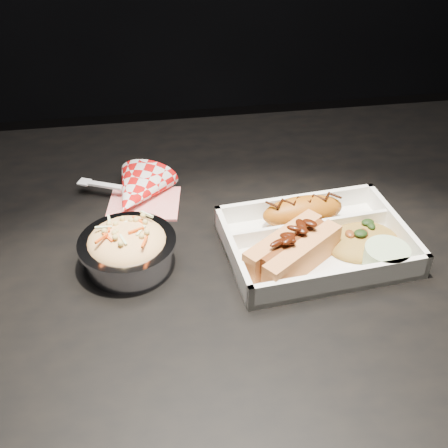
{
  "coord_description": "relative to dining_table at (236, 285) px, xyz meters",
  "views": [
    {
      "loc": [
        -0.11,
        -0.63,
        1.26
      ],
      "look_at": [
        -0.02,
        -0.04,
        0.81
      ],
      "focal_mm": 45.0,
      "sensor_mm": 36.0,
      "label": 1
    }
  ],
  "objects": [
    {
      "name": "fried_rice_mound",
      "position": [
        0.17,
        -0.05,
        0.11
      ],
      "size": [
        0.12,
        0.1,
        0.03
      ],
      "primitive_type": "ellipsoid",
      "rotation": [
        0.0,
        0.0,
        0.09
      ],
      "color": "#AE8132",
      "rests_on": "food_tray"
    },
    {
      "name": "fried_pastry",
      "position": [
        0.1,
        0.01,
        0.12
      ],
      "size": [
        0.13,
        0.06,
        0.04
      ],
      "primitive_type": "ellipsoid",
      "rotation": [
        0.0,
        0.0,
        0.09
      ],
      "color": "#A85810",
      "rests_on": "food_tray"
    },
    {
      "name": "food_tray",
      "position": [
        0.11,
        -0.04,
        0.1
      ],
      "size": [
        0.27,
        0.2,
        0.04
      ],
      "rotation": [
        0.0,
        0.0,
        0.09
      ],
      "color": "white",
      "rests_on": "dining_table"
    },
    {
      "name": "dining_table",
      "position": [
        0.0,
        0.0,
        0.0
      ],
      "size": [
        1.2,
        0.8,
        0.75
      ],
      "color": "black",
      "rests_on": "ground"
    },
    {
      "name": "napkin_fork",
      "position": [
        -0.14,
        0.12,
        0.11
      ],
      "size": [
        0.17,
        0.14,
        0.1
      ],
      "rotation": [
        0.0,
        0.0,
        -0.42
      ],
      "color": "red",
      "rests_on": "dining_table"
    },
    {
      "name": "foil_coleslaw_cup",
      "position": [
        -0.15,
        -0.03,
        0.12
      ],
      "size": [
        0.13,
        0.13,
        0.07
      ],
      "color": "silver",
      "rests_on": "dining_table"
    },
    {
      "name": "hotdog",
      "position": [
        0.06,
        -0.07,
        0.12
      ],
      "size": [
        0.15,
        0.13,
        0.06
      ],
      "rotation": [
        0.0,
        0.0,
        0.64
      ],
      "color": "#DC8B4B",
      "rests_on": "food_tray"
    },
    {
      "name": "cupcake_liner",
      "position": [
        0.19,
        -0.09,
        0.11
      ],
      "size": [
        0.06,
        0.06,
        0.03
      ],
      "primitive_type": "cylinder",
      "color": "#A6C393",
      "rests_on": "food_tray"
    }
  ]
}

